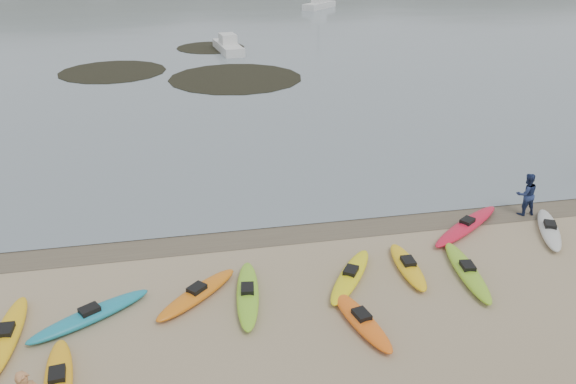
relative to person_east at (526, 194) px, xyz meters
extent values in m
plane|color=tan|center=(-9.65, 0.80, -0.89)|extent=(600.00, 600.00, 0.00)
plane|color=brown|center=(-9.65, 0.50, -0.89)|extent=(60.00, 60.00, 0.00)
ellipsoid|color=#8EC928|center=(-4.44, -3.76, -0.72)|extent=(1.13, 3.87, 0.34)
ellipsoid|color=#FFAE15|center=(-17.01, -6.42, -0.72)|extent=(1.11, 3.38, 0.34)
ellipsoid|color=red|center=(-2.90, -0.77, -0.72)|extent=(4.16, 3.20, 0.34)
ellipsoid|color=yellow|center=(-6.27, -3.09, -0.72)|extent=(0.82, 3.04, 0.34)
ellipsoid|color=yellow|center=(-8.35, -3.27, -0.72)|extent=(2.58, 3.33, 0.34)
ellipsoid|color=orange|center=(-8.73, -5.58, -0.72)|extent=(1.38, 3.25, 0.34)
ellipsoid|color=yellow|center=(-18.73, -4.31, -0.72)|extent=(0.75, 3.81, 0.34)
ellipsoid|color=#88D029|center=(-11.82, -3.63, -0.72)|extent=(1.16, 3.78, 0.34)
ellipsoid|color=teal|center=(-16.53, -3.79, -0.72)|extent=(3.62, 2.59, 0.34)
ellipsoid|color=beige|center=(0.05, -1.67, -0.72)|extent=(2.15, 3.43, 0.34)
ellipsoid|color=orange|center=(-13.37, -3.31, -0.72)|extent=(2.96, 2.86, 0.34)
imported|color=navy|center=(0.00, 0.00, 0.00)|extent=(0.89, 0.70, 1.79)
cylinder|color=black|center=(-18.64, 30.10, -0.86)|extent=(8.71, 8.71, 0.04)
cylinder|color=black|center=(-8.91, 25.82, -0.86)|extent=(10.54, 10.54, 0.04)
cylinder|color=black|center=(-9.91, 39.26, -0.86)|extent=(6.77, 6.77, 0.04)
cube|color=silver|center=(-8.36, 36.90, -0.44)|extent=(2.54, 6.60, 0.90)
cube|color=silver|center=(8.71, 68.63, -0.39)|extent=(6.29, 6.66, 1.00)
ellipsoid|color=#384235|center=(-54.65, 195.80, -18.89)|extent=(220.00, 120.00, 80.00)
ellipsoid|color=#384235|center=(25.35, 190.80, -16.19)|extent=(200.00, 110.00, 68.00)
ellipsoid|color=#384235|center=(110.35, 200.80, -17.99)|extent=(230.00, 130.00, 76.00)
camera|label=1|loc=(-13.43, -18.21, 9.56)|focal=35.00mm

